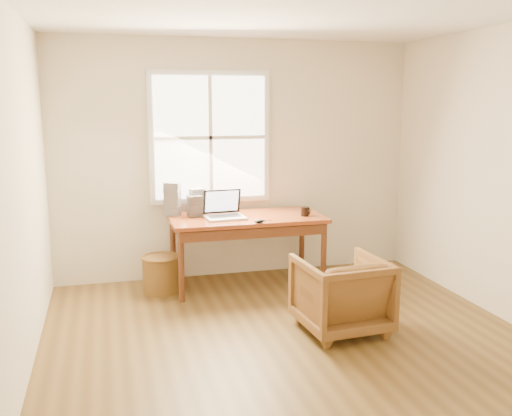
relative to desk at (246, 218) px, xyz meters
The scene contains 11 objects.
room_shell 1.74m from the desk, 90.77° to the right, with size 4.04×4.54×2.64m.
desk is the anchor object (origin of this frame).
armchair 1.54m from the desk, 71.12° to the right, with size 0.70×0.72×0.65m, color brown.
wicker_stool 1.06m from the desk, behind, with size 0.37×0.37×0.37m, color brown.
laptop 0.30m from the desk, 163.11° to the right, with size 0.39×0.41×0.29m, color #B7BABF, non-canonical shape.
mouse 0.36m from the desk, 83.43° to the right, with size 0.11×0.06×0.04m, color black.
coffee_mug 0.62m from the desk, 13.09° to the right, with size 0.09×0.09×0.10m, color black.
cd_stack_a 0.56m from the desk, 155.02° to the left, with size 0.14×0.12×0.28m, color #B7BAC3.
cd_stack_b 0.55m from the desk, 165.92° to the left, with size 0.14×0.12×0.22m, color #27272C.
cd_stack_c 0.81m from the desk, 161.42° to the left, with size 0.16×0.14×0.35m, color #A2A0AE.
cd_stack_d 0.56m from the desk, 151.50° to the left, with size 0.15×0.14×0.20m, color silver.
Camera 1 is at (-1.40, -3.88, 1.95)m, focal length 40.00 mm.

